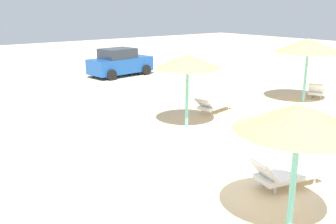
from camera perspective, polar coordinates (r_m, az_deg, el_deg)
ground_plane at (r=9.73m, az=11.12°, el=-10.58°), size 80.00×80.00×0.00m
parasol_1 at (r=18.21m, az=20.11°, el=9.24°), size 2.89×2.89×2.86m
parasol_3 at (r=7.25m, az=18.88°, el=-0.85°), size 2.36×2.36×2.55m
parasol_4 at (r=13.44m, az=2.90°, el=7.47°), size 2.31×2.31×2.62m
lounger_1 at (r=19.77m, az=21.19°, el=3.01°), size 1.95×1.41×0.79m
lounger_3 at (r=9.76m, az=16.97°, el=-8.81°), size 1.96×1.05×0.79m
lounger_4 at (r=15.82m, az=6.79°, el=1.04°), size 1.97×0.97×0.71m
parked_car at (r=24.29m, az=-7.16°, el=7.27°), size 4.16×2.34×1.72m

